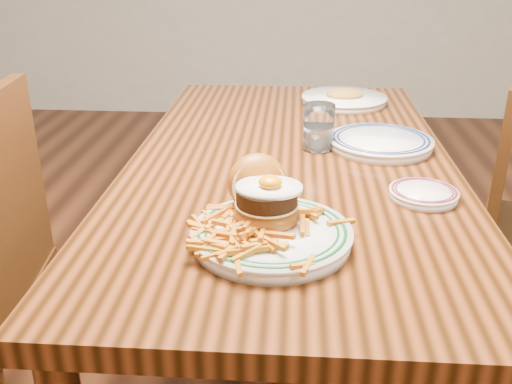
{
  "coord_description": "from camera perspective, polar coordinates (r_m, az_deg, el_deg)",
  "views": [
    {
      "loc": [
        0.01,
        -1.44,
        1.28
      ],
      "look_at": [
        -0.06,
        -0.48,
        0.86
      ],
      "focal_mm": 40.0,
      "sensor_mm": 36.0,
      "label": 1
    }
  ],
  "objects": [
    {
      "name": "floor",
      "position": [
        1.93,
        2.94,
        -17.87
      ],
      "size": [
        6.0,
        6.0,
        0.0
      ],
      "primitive_type": "plane",
      "color": "black",
      "rests_on": "ground"
    },
    {
      "name": "rear_plate",
      "position": [
        1.63,
        12.33,
        4.92
      ],
      "size": [
        0.29,
        0.29,
        0.03
      ],
      "rotation": [
        0.0,
        0.0,
        -0.02
      ],
      "color": "white",
      "rests_on": "table"
    },
    {
      "name": "table",
      "position": [
        1.57,
        3.44,
        0.53
      ],
      "size": [
        0.85,
        1.6,
        0.75
      ],
      "color": "black",
      "rests_on": "floor"
    },
    {
      "name": "far_plate",
      "position": [
        2.06,
        8.8,
        9.2
      ],
      "size": [
        0.3,
        0.3,
        0.05
      ],
      "rotation": [
        0.0,
        0.0,
        0.09
      ],
      "color": "white",
      "rests_on": "table"
    },
    {
      "name": "water_glass",
      "position": [
        1.58,
        6.28,
        6.2
      ],
      "size": [
        0.08,
        0.08,
        0.13
      ],
      "color": "white",
      "rests_on": "table"
    },
    {
      "name": "side_plate",
      "position": [
        1.33,
        16.42,
        -0.12
      ],
      "size": [
        0.15,
        0.15,
        0.02
      ],
      "rotation": [
        0.0,
        0.0,
        -0.04
      ],
      "color": "white",
      "rests_on": "table"
    },
    {
      "name": "main_plate",
      "position": [
        1.09,
        1.33,
        -2.83
      ],
      "size": [
        0.31,
        0.33,
        0.15
      ],
      "rotation": [
        0.0,
        0.0,
        0.31
      ],
      "color": "white",
      "rests_on": "table"
    }
  ]
}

